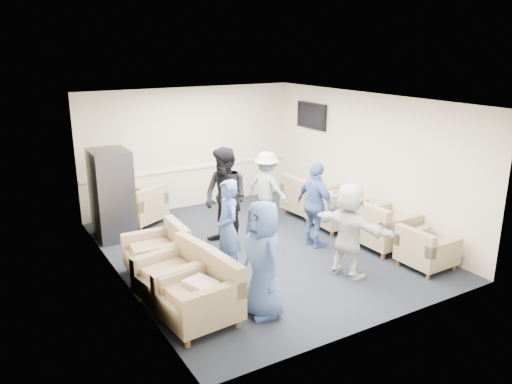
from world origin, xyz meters
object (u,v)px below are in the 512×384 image
armchair_left_mid (178,278)px  person_mid_right (316,205)px  armchair_left_near (203,297)px  armchair_corner (141,208)px  person_back_right (267,188)px  armchair_left_far (160,254)px  armchair_right_midfar (334,211)px  armchair_right_near (425,251)px  person_front_left (263,259)px  vending_machine (112,194)px  armchair_right_midnear (382,229)px  person_front_right (349,230)px  person_back_left (226,198)px  armchair_right_far (308,199)px  person_mid_left (228,229)px

armchair_left_mid → person_mid_right: (2.95, 0.64, 0.43)m
armchair_left_near → armchair_corner: armchair_left_near is taller
person_back_right → armchair_left_far: bearing=89.8°
armchair_left_mid → armchair_right_midfar: armchair_left_mid is taller
armchair_right_near → person_front_left: bearing=87.0°
vending_machine → person_mid_right: size_ratio=1.09×
armchair_right_midnear → person_front_right: (-1.28, -0.55, 0.40)m
armchair_right_midfar → armchair_left_mid: bearing=109.5°
armchair_left_mid → vending_machine: vending_machine is taller
armchair_corner → vending_machine: (-0.67, -0.44, 0.51)m
armchair_left_near → person_back_left: size_ratio=0.55×
armchair_right_far → person_mid_left: (-2.86, -1.75, 0.42)m
armchair_left_near → person_mid_left: person_mid_left is taller
armchair_right_midnear → armchair_right_midfar: size_ratio=1.00×
person_mid_left → armchair_right_midfar: bearing=114.3°
person_back_right → person_mid_right: 1.55m
person_back_right → armchair_right_near: bearing=174.2°
armchair_left_far → person_mid_left: size_ratio=0.57×
armchair_left_far → person_mid_left: 1.19m
vending_machine → person_mid_left: vending_machine is taller
armchair_corner → person_back_right: 2.63m
vending_machine → person_front_left: vending_machine is taller
armchair_right_far → vending_machine: (-3.98, 0.85, 0.49)m
armchair_left_mid → person_front_right: size_ratio=0.68×
armchair_left_near → armchair_right_midfar: bearing=111.8°
armchair_right_midnear → vending_machine: size_ratio=0.55×
person_mid_left → person_front_right: 1.92m
armchair_corner → person_back_left: bearing=88.1°
armchair_left_mid → armchair_left_far: (0.08, 0.96, -0.01)m
vending_machine → person_mid_right: bearing=-37.2°
vending_machine → person_back_right: bearing=-14.5°
vending_machine → person_mid_left: size_ratio=1.08×
person_front_left → person_back_right: 3.73m
person_mid_left → person_back_left: person_back_left is taller
armchair_left_far → person_back_right: (2.79, 1.23, 0.40)m
person_back_left → person_back_right: size_ratio=1.23×
person_back_left → person_mid_right: person_back_left is taller
vending_machine → armchair_corner: bearing=33.2°
armchair_left_near → armchair_corner: (0.51, 4.12, -0.02)m
person_front_right → armchair_left_mid: bearing=62.5°
armchair_right_midfar → person_front_left: 3.70m
person_back_right → person_mid_right: person_mid_right is taller
armchair_left_mid → vending_machine: size_ratio=0.61×
armchair_right_midfar → person_mid_right: person_mid_right is taller
armchair_right_far → armchair_right_midnear: bearing=177.1°
person_back_right → vending_machine: bearing=51.4°
person_mid_right → armchair_right_near: bearing=-154.5°
armchair_left_near → vending_machine: size_ratio=0.59×
armchair_left_far → person_back_left: (1.47, 0.51, 0.57)m
armchair_right_far → person_back_left: bearing=100.7°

